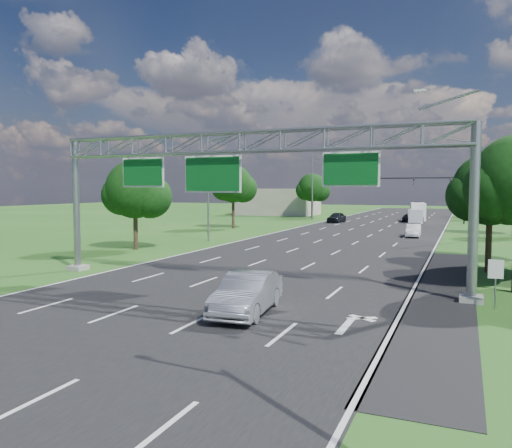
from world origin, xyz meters
The scene contains 19 objects.
ground centered at (0.00, 30.00, 0.00)m, with size 220.00×220.00×0.00m, color #1F5118.
road centered at (0.00, 30.00, 0.00)m, with size 18.00×180.00×0.02m, color black.
road_flare centered at (10.20, 14.00, 0.00)m, with size 3.00×30.00×0.02m, color black.
sign_gantry centered at (0.33, 12.00, 6.89)m, with size 23.50×1.00×9.56m.
regulatory_sign centered at (12.40, 10.98, 1.51)m, with size 0.60×0.08×2.10m.
traffic_signal centered at (7.48, 65.00, 5.17)m, with size 12.21×0.24×7.00m.
streetlight_l_near centered at (-11.30, 30.00, 5.58)m, with size 2.97×0.22×10.16m.
streetlight_l_far centered at (-11.30, 65.00, 5.58)m, with size 2.97×0.22×10.16m.
streetlight_r_mid centered at (11.30, 40.00, 5.58)m, with size 2.97×0.22×10.16m.
tree_verge_la centered at (-13.92, 22.04, 4.76)m, with size 5.76×4.80×7.40m.
tree_verge_lb centered at (-15.92, 45.04, 5.41)m, with size 5.76×4.80×8.06m.
tree_verge_lc centered at (-12.92, 70.04, 4.98)m, with size 5.76×4.80×7.62m.
tree_verge_re centered at (14.08, 78.04, 5.20)m, with size 5.76×4.80×7.84m.
building_left centered at (-22.00, 78.00, 2.50)m, with size 14.00×10.00×5.00m, color gray.
silver_sedan centered at (3.07, 6.25, 0.83)m, with size 1.76×5.06×1.67m, color #A3A7AF.
car_queue_b centered at (3.39, 66.24, 0.62)m, with size 2.04×4.43×1.23m, color black.
car_queue_c centered at (-6.43, 60.55, 0.78)m, with size 1.83×4.56×1.55m, color black.
car_queue_d centered at (6.19, 42.30, 0.65)m, with size 1.39×3.98×1.31m, color white.
box_truck centered at (4.35, 67.83, 1.35)m, with size 2.85×7.66×2.81m.
Camera 1 is at (11.15, -12.03, 5.09)m, focal length 35.00 mm.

